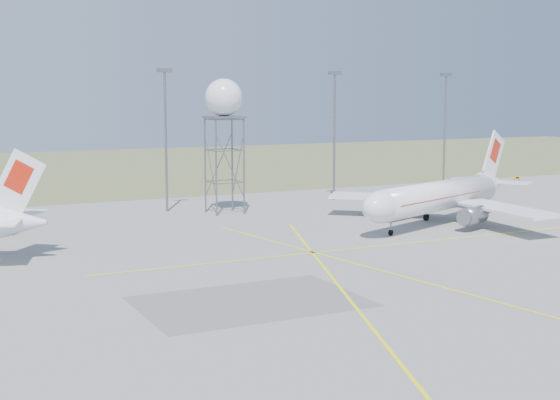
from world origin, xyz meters
name	(u,v)px	position (x,y,z in m)	size (l,w,h in m)	color
grass_strip	(107,167)	(0.00, 140.00, 0.01)	(400.00, 120.00, 0.03)	#556437
mast_b	(166,128)	(-10.00, 66.00, 12.07)	(2.20, 0.50, 20.50)	slate
mast_c	(334,125)	(18.00, 66.00, 12.07)	(2.20, 0.50, 20.50)	slate
mast_d	(445,123)	(40.00, 66.00, 12.07)	(2.20, 0.50, 20.50)	slate
taxi_sign_near	(489,180)	(55.60, 72.00, 0.89)	(1.60, 0.17, 1.20)	black
taxi_sign_far	(517,178)	(62.60, 72.00, 0.89)	(1.60, 0.17, 1.20)	black
airliner_main	(440,197)	(18.14, 39.29, 3.60)	(33.27, 31.17, 11.75)	white
radar_tower	(224,138)	(-3.19, 60.66, 10.67)	(5.25, 5.25, 19.01)	slate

